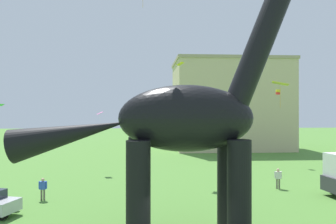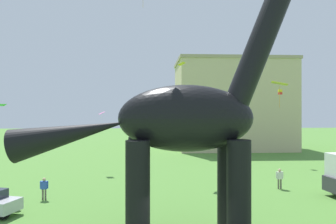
{
  "view_description": "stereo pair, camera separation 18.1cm",
  "coord_description": "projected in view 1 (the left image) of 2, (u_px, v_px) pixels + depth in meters",
  "views": [
    {
      "loc": [
        -1.57,
        -14.62,
        6.25
      ],
      "look_at": [
        -0.38,
        3.34,
        6.28
      ],
      "focal_mm": 35.9,
      "sensor_mm": 36.0,
      "label": 1
    },
    {
      "loc": [
        -1.39,
        -14.63,
        6.25
      ],
      "look_at": [
        -0.38,
        3.34,
        6.28
      ],
      "focal_mm": 35.9,
      "sensor_mm": 36.0,
      "label": 2
    }
  ],
  "objects": [
    {
      "name": "kite_apex",
      "position": [
        100.0,
        113.0,
        35.52
      ],
      "size": [
        0.86,
        1.03,
        1.16
      ],
      "color": "pink"
    },
    {
      "name": "kite_mid_center",
      "position": [
        280.0,
        84.0,
        13.57
      ],
      "size": [
        0.88,
        1.02,
        1.05
      ],
      "color": "yellow"
    },
    {
      "name": "person_photographer",
      "position": [
        43.0,
        187.0,
        23.9
      ],
      "size": [
        0.59,
        0.26,
        1.59
      ],
      "rotation": [
        0.0,
        0.0,
        2.31
      ],
      "color": "#6B6056",
      "rests_on": "ground_plane"
    },
    {
      "name": "background_building_block",
      "position": [
        229.0,
        105.0,
        58.45
      ],
      "size": [
        19.21,
        13.28,
        15.22
      ],
      "color": "#CCB78E",
      "rests_on": "ground_plane"
    },
    {
      "name": "kite_high_left",
      "position": [
        180.0,
        64.0,
        31.91
      ],
      "size": [
        0.87,
        1.0,
        0.27
      ],
      "color": "yellow"
    },
    {
      "name": "dinosaur_sculpture",
      "position": [
        185.0,
        118.0,
        16.77
      ],
      "size": [
        15.79,
        3.34,
        16.5
      ],
      "rotation": [
        0.0,
        0.0,
        -0.32
      ],
      "color": "black",
      "rests_on": "ground_plane"
    },
    {
      "name": "kite_near_low",
      "position": [
        278.0,
        92.0,
        41.24
      ],
      "size": [
        0.48,
        0.48,
        0.61
      ],
      "color": "yellow"
    },
    {
      "name": "person_watching_child",
      "position": [
        278.0,
        176.0,
        27.51
      ],
      "size": [
        0.62,
        0.27,
        1.66
      ],
      "rotation": [
        0.0,
        0.0,
        2.2
      ],
      "color": "#6B6056",
      "rests_on": "ground_plane"
    }
  ]
}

